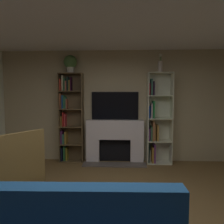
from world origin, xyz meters
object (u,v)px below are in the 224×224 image
at_px(vase_with_flowers, 160,65).
at_px(armchair, 14,175).
at_px(fireplace, 115,140).
at_px(tv, 115,106).
at_px(bookshelf_right, 156,122).
at_px(bookshelf_left, 69,117).
at_px(potted_plant, 70,63).

height_order(vase_with_flowers, armchair, vase_with_flowers).
relative_size(fireplace, vase_with_flowers, 3.38).
bearing_deg(armchair, tv, 62.29).
relative_size(fireplace, bookshelf_right, 0.69).
bearing_deg(fireplace, armchair, -118.68).
bearing_deg(armchair, bookshelf_left, 85.95).
xyz_separation_m(fireplace, bookshelf_right, (0.98, -0.00, 0.44)).
xyz_separation_m(fireplace, armchair, (-1.28, -2.33, 0.01)).
height_order(fireplace, armchair, armchair).
height_order(tv, bookshelf_left, bookshelf_left).
bearing_deg(vase_with_flowers, bookshelf_left, 178.58).
bearing_deg(bookshelf_right, tv, 174.30).
xyz_separation_m(bookshelf_left, vase_with_flowers, (2.16, -0.05, 1.21)).
distance_m(potted_plant, vase_with_flowers, 2.10).
bearing_deg(potted_plant, vase_with_flowers, 0.00).
bearing_deg(vase_with_flowers, bookshelf_right, 162.30).
relative_size(tv, vase_with_flowers, 2.59).
bearing_deg(armchair, fireplace, 61.32).
relative_size(potted_plant, vase_with_flowers, 0.95).
bearing_deg(bookshelf_right, armchair, -134.02).
xyz_separation_m(tv, vase_with_flowers, (1.05, -0.12, 0.95)).
bearing_deg(fireplace, vase_with_flowers, -1.26).
bearing_deg(tv, bookshelf_right, -5.70).
bearing_deg(fireplace, potted_plant, -178.74).
height_order(potted_plant, vase_with_flowers, vase_with_flowers).
height_order(tv, armchair, tv).
relative_size(bookshelf_left, armchair, 1.86).
bearing_deg(tv, armchair, -117.71).
distance_m(bookshelf_right, potted_plant, 2.45).
distance_m(fireplace, bookshelf_right, 1.07).
distance_m(bookshelf_left, bookshelf_right, 2.09).
height_order(bookshelf_right, armchair, bookshelf_right).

